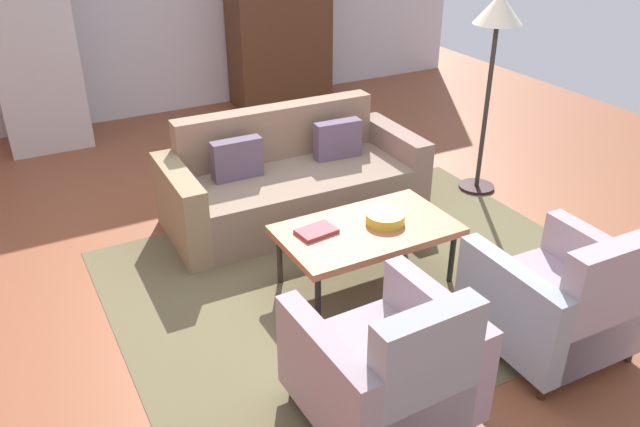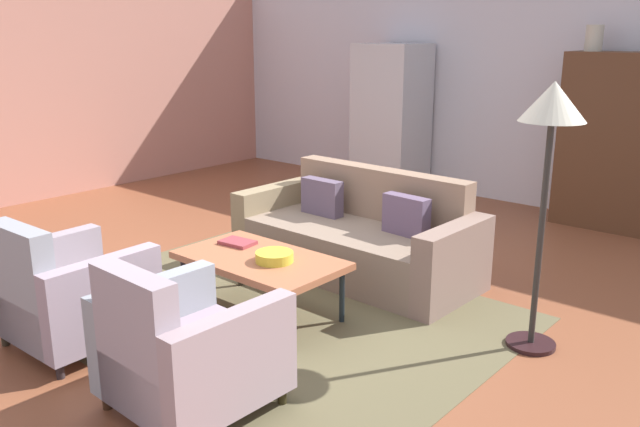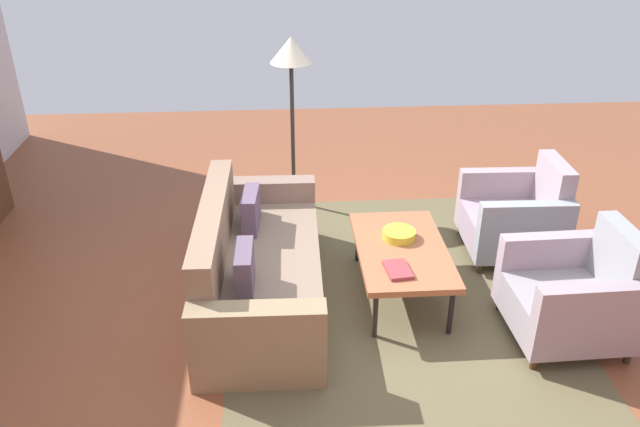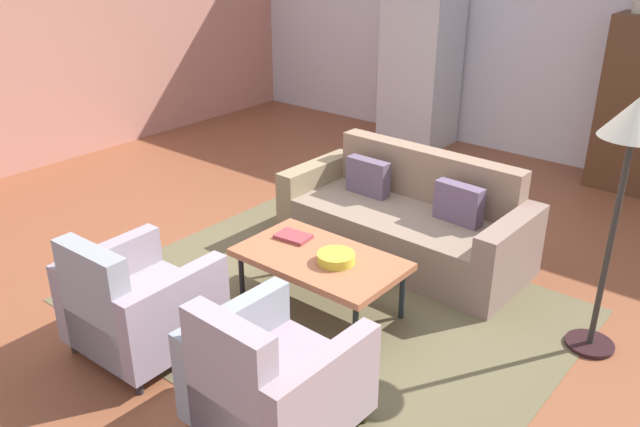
% 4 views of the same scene
% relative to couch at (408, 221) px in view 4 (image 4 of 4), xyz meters
% --- Properties ---
extents(ground_plane, '(10.15, 10.15, 0.00)m').
position_rel_couch_xyz_m(ground_plane, '(-0.29, -0.77, -0.29)').
color(ground_plane, brown).
extents(wall_back, '(8.46, 0.12, 2.80)m').
position_rel_couch_xyz_m(wall_back, '(-0.29, 3.13, 1.11)').
color(wall_back, silver).
rests_on(wall_back, ground).
extents(wall_left, '(0.12, 7.79, 2.80)m').
position_rel_couch_xyz_m(wall_left, '(-4.52, -0.77, 1.11)').
color(wall_left, tan).
rests_on(wall_left, ground).
extents(area_rug, '(3.40, 2.60, 0.01)m').
position_rel_couch_xyz_m(area_rug, '(-0.00, -1.14, -0.28)').
color(area_rug, brown).
rests_on(area_rug, ground).
extents(couch, '(2.12, 0.94, 0.86)m').
position_rel_couch_xyz_m(couch, '(0.00, 0.00, 0.00)').
color(couch, '#7F6A59').
rests_on(couch, ground).
extents(coffee_table, '(1.20, 0.70, 0.44)m').
position_rel_couch_xyz_m(coffee_table, '(-0.00, -1.19, 0.12)').
color(coffee_table, black).
rests_on(coffee_table, ground).
extents(armchair_left, '(0.82, 0.82, 0.88)m').
position_rel_couch_xyz_m(armchair_left, '(-0.60, -2.35, 0.06)').
color(armchair_left, '#392412').
rests_on(armchair_left, ground).
extents(armchair_right, '(0.82, 0.82, 0.88)m').
position_rel_couch_xyz_m(armchair_right, '(0.60, -2.35, 0.06)').
color(armchair_right, '#352C19').
rests_on(armchair_right, ground).
extents(fruit_bowl, '(0.27, 0.27, 0.07)m').
position_rel_couch_xyz_m(fruit_bowl, '(0.14, -1.19, 0.19)').
color(fruit_bowl, gold).
rests_on(fruit_bowl, coffee_table).
extents(book_stack, '(0.27, 0.20, 0.03)m').
position_rel_couch_xyz_m(book_stack, '(-0.34, -1.09, 0.17)').
color(book_stack, brown).
rests_on(book_stack, coffee_table).
extents(refrigerator, '(0.80, 0.73, 1.85)m').
position_rel_couch_xyz_m(refrigerator, '(-1.56, 2.68, 0.64)').
color(refrigerator, '#B7BABF').
rests_on(refrigerator, ground).
extents(floor_lamp, '(0.40, 0.40, 1.72)m').
position_rel_couch_xyz_m(floor_lamp, '(1.71, -0.38, 1.16)').
color(floor_lamp, black).
rests_on(floor_lamp, ground).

